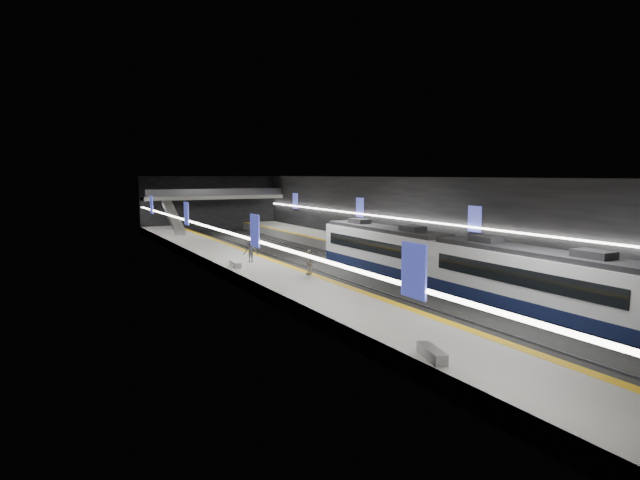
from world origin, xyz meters
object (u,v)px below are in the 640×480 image
bench_right_near (448,255)px  bench_right_far (370,240)px  bench_left_near (432,354)px  passenger_right_a (541,272)px  passenger_left_b (251,251)px  escalator (173,217)px  train (445,261)px  passenger_left_a (309,263)px  bench_left_far (235,264)px  passenger_right_b (441,250)px

bench_right_near → bench_right_far: 12.52m
bench_left_near → passenger_right_a: 17.36m
bench_right_far → passenger_left_b: 17.79m
escalator → bench_left_near: size_ratio=4.22×
escalator → train: bearing=-75.6°
bench_right_far → passenger_right_a: 24.82m
bench_right_near → bench_right_far: bearing=72.5°
escalator → passenger_left_b: 26.24m
bench_right_near → passenger_right_a: passenger_right_a is taller
escalator → passenger_left_a: (1.97, -33.37, -1.01)m
escalator → bench_left_far: bearing=-93.4°
passenger_left_a → passenger_right_a: bearing=31.7°
passenger_left_b → bench_right_near: bearing=177.5°
passenger_right_a → bench_right_near: bearing=-14.1°
train → escalator: (-10.00, 38.84, 0.70)m
passenger_right_b → bench_right_far: bearing=16.4°
bench_left_far → bench_left_near: bearing=-85.0°
escalator → passenger_left_a: bearing=-86.6°
bench_left_far → bench_right_far: bearing=30.4°
bench_right_near → passenger_left_a: bearing=168.6°
passenger_left_a → bench_left_far: bearing=-163.4°
bench_left_far → passenger_left_b: passenger_left_b is taller
train → bench_right_far: (6.60, 19.50, -0.99)m
escalator → bench_left_far: 27.82m
bench_left_near → bench_right_near: bench_right_near is taller
passenger_left_a → passenger_left_b: passenger_left_b is taller
train → passenger_right_a: bearing=-54.7°
bench_right_far → passenger_right_a: passenger_right_a is taller
bench_left_near → passenger_right_a: bearing=42.3°
bench_right_near → bench_left_near: bearing=-150.4°
passenger_left_b → bench_right_far: bearing=-140.7°
escalator → bench_right_near: escalator is taller
passenger_left_a → train: bearing=39.7°
train → bench_right_near: bearing=46.8°
train → bench_right_near: size_ratio=15.43×
escalator → passenger_left_a: 33.45m
bench_right_near → bench_right_far: (0.04, 12.52, -0.03)m
bench_left_far → passenger_right_b: (16.46, -5.16, 0.68)m
bench_left_near → bench_right_far: (18.53, 32.29, -0.03)m
train → escalator: bearing=104.4°
bench_right_far → passenger_right_b: bearing=-96.6°
bench_left_far → bench_right_near: size_ratio=0.96×
bench_right_near → passenger_right_b: 2.13m
bench_right_far → escalator: bearing=131.6°
bench_right_near → passenger_right_a: (-2.94, -12.11, 0.67)m
escalator → bench_left_near: (-1.93, -51.63, -1.67)m
bench_right_far → passenger_right_b: 13.67m
train → escalator: size_ratio=3.76×
passenger_right_a → passenger_right_b: passenger_right_b is taller
bench_left_near → bench_right_far: 37.23m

